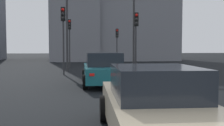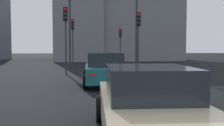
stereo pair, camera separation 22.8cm
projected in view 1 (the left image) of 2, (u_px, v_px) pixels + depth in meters
The scene contains 10 objects.
car_teal_lead at pixel (104, 69), 12.93m from camera, with size 4.50×2.05×1.56m.
car_beige_second at pixel (153, 104), 5.21m from camera, with size 4.33×2.06×1.45m.
traffic_light_near_left at pixel (70, 33), 24.22m from camera, with size 0.32×0.29×4.34m.
traffic_light_near_right at pixel (117, 39), 27.64m from camera, with size 0.32×0.28×3.73m.
traffic_light_far_left at pixel (63, 27), 17.43m from camera, with size 0.32×0.29×4.42m.
traffic_light_far_right at pixel (136, 30), 17.76m from camera, with size 0.32×0.29×4.11m.
street_lamp_kerbside at pixel (67, 10), 19.83m from camera, with size 0.56×0.36×7.90m.
street_lamp_far at pixel (134, 17), 20.31m from camera, with size 0.56×0.36×6.96m.
building_facade_left at pixel (130, 5), 39.75m from camera, with size 11.92×11.69×16.07m, color slate.
building_facade_center at pixel (76, 17), 40.09m from camera, with size 15.46×6.23×12.72m, color slate.
Camera 1 is at (-2.21, 1.32, 1.81)m, focal length 42.92 mm.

